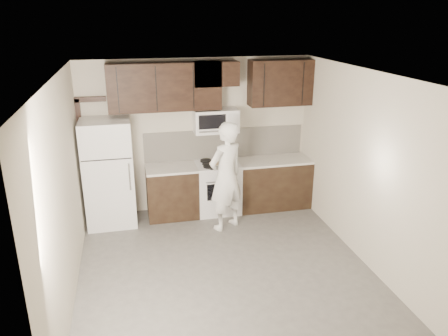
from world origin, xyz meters
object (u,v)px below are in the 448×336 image
object	(u,v)px
stove	(218,187)
refrigerator	(109,173)
microwave	(216,121)
person	(226,177)

from	to	relation	value
stove	refrigerator	size ratio (longest dim) A/B	0.52
microwave	person	xyz separation A→B (m)	(0.00, -0.78, -0.74)
microwave	person	size ratio (longest dim) A/B	0.42
stove	refrigerator	xyz separation A→B (m)	(-1.85, -0.05, 0.44)
refrigerator	person	xyz separation A→B (m)	(1.85, -0.61, 0.01)
refrigerator	person	distance (m)	1.95
microwave	person	world-z (taller)	microwave
refrigerator	person	world-z (taller)	person
microwave	person	bearing A→B (deg)	-89.99
stove	person	size ratio (longest dim) A/B	0.52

